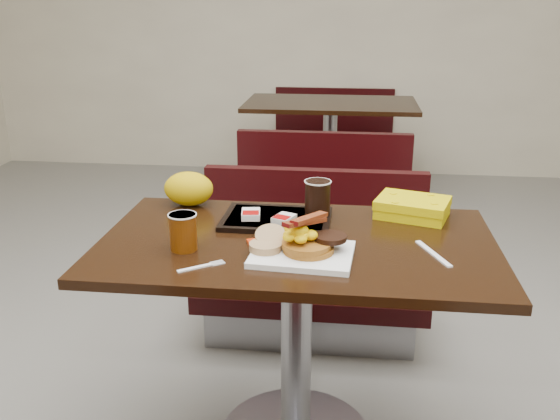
# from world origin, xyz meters

# --- Properties ---
(wall_back) EXTENTS (6.00, 0.01, 2.80)m
(wall_back) POSITION_xyz_m (0.00, 3.50, 1.40)
(wall_back) COLOR beige
(wall_back) RESTS_ON ground
(table_near) EXTENTS (1.20, 0.70, 0.75)m
(table_near) POSITION_xyz_m (0.00, 0.00, 0.38)
(table_near) COLOR black
(table_near) RESTS_ON floor
(bench_near_n) EXTENTS (1.00, 0.46, 0.72)m
(bench_near_n) POSITION_xyz_m (0.00, 0.70, 0.36)
(bench_near_n) COLOR black
(bench_near_n) RESTS_ON floor
(table_far) EXTENTS (1.20, 0.70, 0.75)m
(table_far) POSITION_xyz_m (0.00, 2.60, 0.38)
(table_far) COLOR black
(table_far) RESTS_ON floor
(bench_far_s) EXTENTS (1.00, 0.46, 0.72)m
(bench_far_s) POSITION_xyz_m (0.00, 1.90, 0.36)
(bench_far_s) COLOR black
(bench_far_s) RESTS_ON floor
(bench_far_n) EXTENTS (1.00, 0.46, 0.72)m
(bench_far_n) POSITION_xyz_m (0.00, 3.30, 0.36)
(bench_far_n) COLOR black
(bench_far_n) RESTS_ON floor
(platter) EXTENTS (0.30, 0.24, 0.02)m
(platter) POSITION_xyz_m (0.03, -0.13, 0.76)
(platter) COLOR white
(platter) RESTS_ON table_near
(pancake_stack) EXTENTS (0.18, 0.18, 0.03)m
(pancake_stack) POSITION_xyz_m (0.04, -0.12, 0.78)
(pancake_stack) COLOR #956418
(pancake_stack) RESTS_ON platter
(sausage_patty) EXTENTS (0.11, 0.11, 0.01)m
(sausage_patty) POSITION_xyz_m (0.10, -0.10, 0.80)
(sausage_patty) COLOR black
(sausage_patty) RESTS_ON pancake_stack
(scrambled_eggs) EXTENTS (0.11, 0.11, 0.05)m
(scrambled_eggs) POSITION_xyz_m (0.02, -0.12, 0.82)
(scrambled_eggs) COLOR #F6C204
(scrambled_eggs) RESTS_ON pancake_stack
(bacon_strips) EXTENTS (0.15, 0.17, 0.01)m
(bacon_strips) POSITION_xyz_m (0.03, -0.11, 0.85)
(bacon_strips) COLOR #450408
(bacon_strips) RESTS_ON scrambled_eggs
(muffin_bottom) EXTENTS (0.11, 0.11, 0.02)m
(muffin_bottom) POSITION_xyz_m (-0.08, -0.13, 0.78)
(muffin_bottom) COLOR #A17B55
(muffin_bottom) RESTS_ON platter
(muffin_top) EXTENTS (0.10, 0.10, 0.05)m
(muffin_top) POSITION_xyz_m (-0.07, -0.08, 0.79)
(muffin_top) COLOR #A17B55
(muffin_top) RESTS_ON platter
(coffee_cup_near) EXTENTS (0.09, 0.09, 0.11)m
(coffee_cup_near) POSITION_xyz_m (-0.32, -0.11, 0.80)
(coffee_cup_near) COLOR #7D3504
(coffee_cup_near) RESTS_ON table_near
(fork) EXTENTS (0.12, 0.10, 0.00)m
(fork) POSITION_xyz_m (-0.26, -0.24, 0.75)
(fork) COLOR white
(fork) RESTS_ON table_near
(knife) EXTENTS (0.09, 0.18, 0.00)m
(knife) POSITION_xyz_m (0.40, -0.06, 0.75)
(knife) COLOR white
(knife) RESTS_ON table_near
(condiment_syrup) EXTENTS (0.05, 0.04, 0.01)m
(condiment_syrup) POSITION_xyz_m (-0.13, -0.04, 0.76)
(condiment_syrup) COLOR #B92707
(condiment_syrup) RESTS_ON table_near
(condiment_ketchup) EXTENTS (0.05, 0.04, 0.01)m
(condiment_ketchup) POSITION_xyz_m (-0.05, 0.11, 0.76)
(condiment_ketchup) COLOR #8C0504
(condiment_ketchup) RESTS_ON table_near
(tray) EXTENTS (0.36, 0.26, 0.02)m
(tray) POSITION_xyz_m (-0.08, 0.15, 0.76)
(tray) COLOR black
(tray) RESTS_ON table_near
(hashbrown_sleeve_left) EXTENTS (0.07, 0.09, 0.02)m
(hashbrown_sleeve_left) POSITION_xyz_m (-0.17, 0.14, 0.78)
(hashbrown_sleeve_left) COLOR silver
(hashbrown_sleeve_left) RESTS_ON tray
(hashbrown_sleeve_right) EXTENTS (0.08, 0.09, 0.02)m
(hashbrown_sleeve_right) POSITION_xyz_m (-0.05, 0.11, 0.78)
(hashbrown_sleeve_right) COLOR silver
(hashbrown_sleeve_right) RESTS_ON tray
(coffee_cup_far) EXTENTS (0.11, 0.11, 0.11)m
(coffee_cup_far) POSITION_xyz_m (0.05, 0.20, 0.82)
(coffee_cup_far) COLOR black
(coffee_cup_far) RESTS_ON tray
(clamshell) EXTENTS (0.27, 0.23, 0.06)m
(clamshell) POSITION_xyz_m (0.36, 0.26, 0.78)
(clamshell) COLOR #CDB703
(clamshell) RESTS_ON table_near
(paper_bag) EXTENTS (0.18, 0.13, 0.12)m
(paper_bag) POSITION_xyz_m (-0.41, 0.29, 0.81)
(paper_bag) COLOR #D09E06
(paper_bag) RESTS_ON table_near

